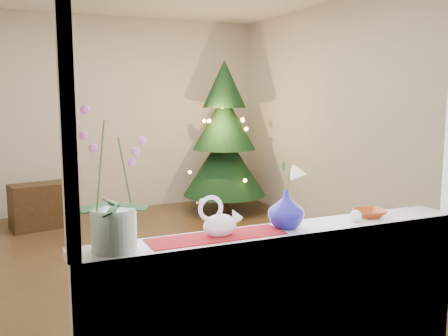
# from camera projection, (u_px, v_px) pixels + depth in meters

# --- Properties ---
(ground) EXTENTS (5.00, 5.00, 0.00)m
(ground) POSITION_uv_depth(u_px,v_px,m) (157.00, 261.00, 4.90)
(ground) COLOR #3B2718
(ground) RESTS_ON ground
(wall_back) EXTENTS (4.50, 0.10, 2.70)m
(wall_back) POSITION_uv_depth(u_px,v_px,m) (104.00, 115.00, 6.97)
(wall_back) COLOR beige
(wall_back) RESTS_ON ground
(wall_front) EXTENTS (4.50, 0.10, 2.70)m
(wall_front) POSITION_uv_depth(u_px,v_px,m) (298.00, 150.00, 2.45)
(wall_front) COLOR beige
(wall_front) RESTS_ON ground
(wall_right) EXTENTS (0.10, 5.00, 2.70)m
(wall_right) POSITION_uv_depth(u_px,v_px,m) (348.00, 119.00, 5.62)
(wall_right) COLOR beige
(wall_right) RESTS_ON ground
(window_apron) EXTENTS (2.20, 0.08, 0.88)m
(window_apron) POSITION_uv_depth(u_px,v_px,m) (290.00, 322.00, 2.62)
(window_apron) COLOR white
(window_apron) RESTS_ON ground
(windowsill) EXTENTS (2.20, 0.26, 0.04)m
(windowsill) POSITION_uv_depth(u_px,v_px,m) (283.00, 232.00, 2.63)
(windowsill) COLOR white
(windowsill) RESTS_ON window_apron
(window_frame) EXTENTS (2.22, 0.06, 1.60)m
(window_frame) POSITION_uv_depth(u_px,v_px,m) (296.00, 78.00, 2.43)
(window_frame) COLOR white
(window_frame) RESTS_ON windowsill
(runner) EXTENTS (0.70, 0.20, 0.01)m
(runner) POSITION_uv_depth(u_px,v_px,m) (217.00, 237.00, 2.48)
(runner) COLOR maroon
(runner) RESTS_ON windowsill
(orchid_pot) EXTENTS (0.29, 0.29, 0.66)m
(orchid_pot) POSITION_uv_depth(u_px,v_px,m) (112.00, 179.00, 2.22)
(orchid_pot) COLOR silver
(orchid_pot) RESTS_ON windowsill
(swan) EXTENTS (0.26, 0.19, 0.20)m
(swan) POSITION_uv_depth(u_px,v_px,m) (220.00, 217.00, 2.48)
(swan) COLOR white
(swan) RESTS_ON windowsill
(blue_vase) EXTENTS (0.26, 0.26, 0.23)m
(blue_vase) POSITION_uv_depth(u_px,v_px,m) (286.00, 207.00, 2.63)
(blue_vase) COLOR navy
(blue_vase) RESTS_ON windowsill
(lily) EXTENTS (0.13, 0.07, 0.17)m
(lily) POSITION_uv_depth(u_px,v_px,m) (287.00, 169.00, 2.60)
(lily) COLOR white
(lily) RESTS_ON blue_vase
(paperweight) EXTENTS (0.07, 0.07, 0.07)m
(paperweight) POSITION_uv_depth(u_px,v_px,m) (356.00, 216.00, 2.77)
(paperweight) COLOR white
(paperweight) RESTS_ON windowsill
(amber_dish) EXTENTS (0.17, 0.17, 0.04)m
(amber_dish) POSITION_uv_depth(u_px,v_px,m) (369.00, 214.00, 2.88)
(amber_dish) COLOR #923310
(amber_dish) RESTS_ON windowsill
(xmas_tree) EXTENTS (1.23, 1.23, 2.09)m
(xmas_tree) POSITION_uv_depth(u_px,v_px,m) (224.00, 137.00, 6.87)
(xmas_tree) COLOR black
(xmas_tree) RESTS_ON ground
(side_table) EXTENTS (0.79, 0.50, 0.55)m
(side_table) POSITION_uv_depth(u_px,v_px,m) (43.00, 206.00, 6.11)
(side_table) COLOR black
(side_table) RESTS_ON ground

